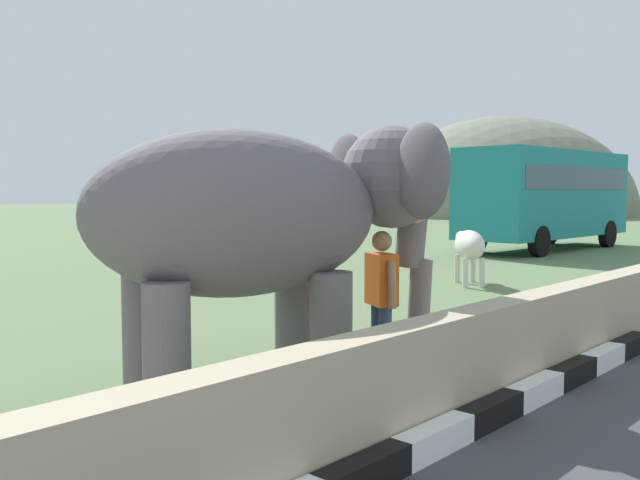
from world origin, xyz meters
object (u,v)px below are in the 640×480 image
(person_handler, at_px, (381,295))
(bus_teal, at_px, (546,192))
(elephant, at_px, (270,217))
(cow_near, at_px, (469,246))

(person_handler, xyz_separation_m, bus_teal, (17.43, 5.98, 1.15))
(elephant, xyz_separation_m, person_handler, (1.22, -0.53, -0.91))
(person_handler, height_order, cow_near, person_handler)
(bus_teal, bearing_deg, elephant, -163.71)
(person_handler, relative_size, bus_teal, 0.19)
(bus_teal, distance_m, cow_near, 10.45)
(bus_teal, relative_size, cow_near, 5.05)
(elephant, bearing_deg, cow_near, 17.29)
(person_handler, xyz_separation_m, cow_near, (7.42, 3.22, -0.06))
(elephant, height_order, person_handler, elephant)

